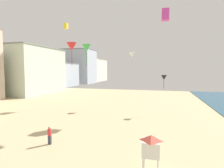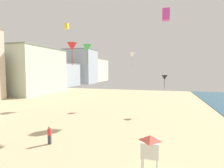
{
  "view_description": "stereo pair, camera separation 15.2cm",
  "coord_description": "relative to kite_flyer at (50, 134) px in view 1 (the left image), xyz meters",
  "views": [
    {
      "loc": [
        10.78,
        0.19,
        6.7
      ],
      "look_at": [
        5.77,
        18.81,
        5.18
      ],
      "focal_mm": 28.9,
      "sensor_mm": 36.0,
      "label": 1
    },
    {
      "loc": [
        10.93,
        0.23,
        6.7
      ],
      "look_at": [
        5.77,
        18.81,
        5.18
      ],
      "focal_mm": 28.9,
      "sensor_mm": 36.0,
      "label": 2
    }
  ],
  "objects": [
    {
      "name": "kite_green_delta",
      "position": [
        -4.08,
        18.2,
        9.87
      ],
      "size": [
        1.68,
        1.68,
        3.83
      ],
      "color": "green"
    },
    {
      "name": "boardwalk_hotel_furthest",
      "position": [
        -29.85,
        87.05,
        5.57
      ],
      "size": [
        12.87,
        20.06,
        12.96
      ],
      "color": "silver",
      "rests_on": "ground"
    },
    {
      "name": "boardwalk_hotel_far",
      "position": [
        -29.85,
        50.54,
        3.78
      ],
      "size": [
        10.55,
        15.62,
        9.39
      ],
      "color": "#ADB7C1",
      "rests_on": "ground"
    },
    {
      "name": "boardwalk_hotel_mid",
      "position": [
        -29.85,
        30.68,
        5.66
      ],
      "size": [
        18.16,
        19.13,
        13.14
      ],
      "color": "#B7C6B2",
      "rests_on": "ground"
    },
    {
      "name": "kite_flyer",
      "position": [
        0.0,
        0.0,
        0.0
      ],
      "size": [
        0.34,
        0.34,
        1.64
      ],
      "rotation": [
        0.0,
        0.0,
        0.44
      ],
      "color": "#383D4C",
      "rests_on": "ground"
    },
    {
      "name": "kite_black_delta",
      "position": [
        10.06,
        14.94,
        4.61
      ],
      "size": [
        0.91,
        0.91,
        2.07
      ],
      "color": "black"
    },
    {
      "name": "boardwalk_hotel_distant",
      "position": [
        -29.85,
        68.46,
        7.38
      ],
      "size": [
        15.05,
        12.85,
        16.59
      ],
      "color": "#ADB7C1",
      "rests_on": "ground"
    },
    {
      "name": "kite_white_delta",
      "position": [
        4.37,
        19.48,
        8.54
      ],
      "size": [
        1.08,
        1.08,
        2.45
      ],
      "color": "white"
    },
    {
      "name": "lifeguard_stand",
      "position": [
        9.04,
        -2.34,
        0.92
      ],
      "size": [
        1.1,
        1.1,
        2.55
      ],
      "rotation": [
        0.0,
        0.0,
        0.17
      ],
      "color": "white",
      "rests_on": "ground"
    },
    {
      "name": "kite_yellow_box",
      "position": [
        -12.17,
        25.09,
        16.06
      ],
      "size": [
        0.82,
        0.82,
        1.28
      ],
      "color": "yellow"
    },
    {
      "name": "kite_magenta_box",
      "position": [
        10.08,
        15.65,
        14.2
      ],
      "size": [
        1.1,
        1.1,
        1.72
      ],
      "color": "#DB3D9E"
    },
    {
      "name": "kite_red_delta",
      "position": [
        -1.51,
        7.38,
        8.73
      ],
      "size": [
        1.28,
        1.28,
        2.9
      ],
      "color": "red"
    }
  ]
}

